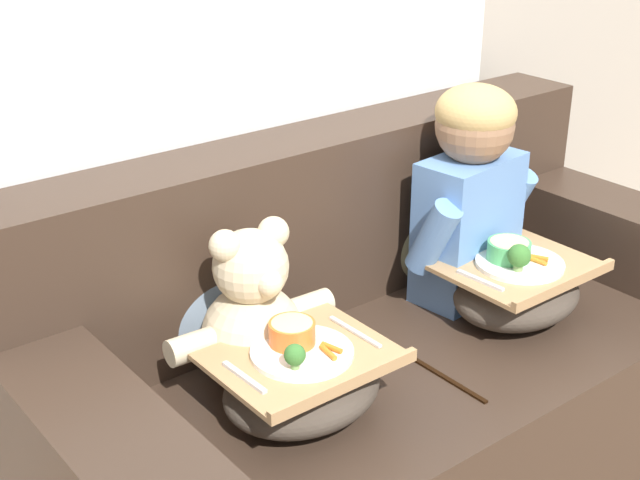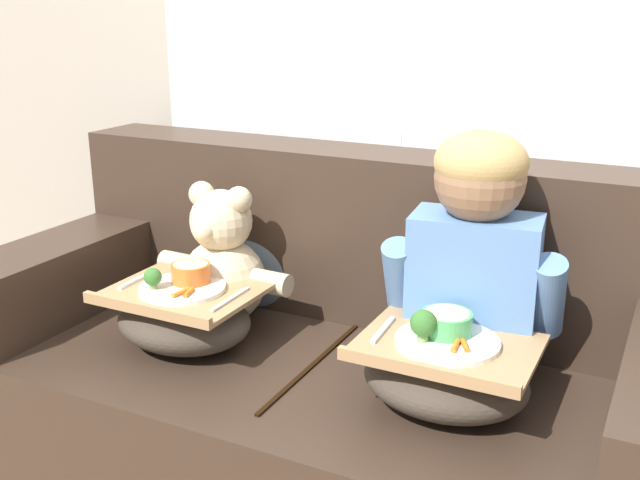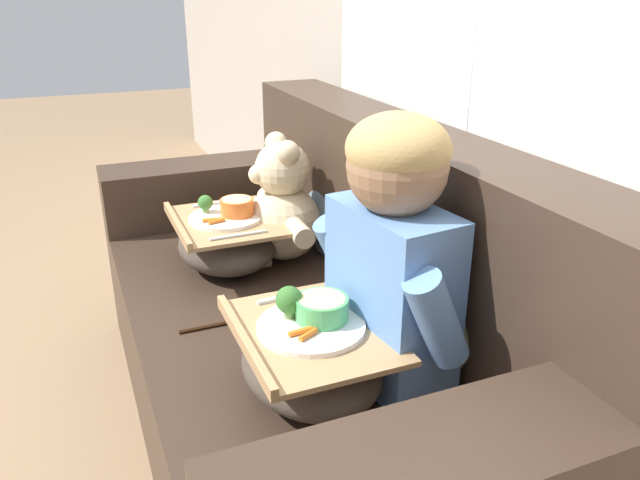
# 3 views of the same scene
# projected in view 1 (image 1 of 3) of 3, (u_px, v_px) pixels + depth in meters

# --- Properties ---
(couch) EXTENTS (1.87, 0.86, 0.93)m
(couch) POSITION_uv_depth(u_px,v_px,m) (373.00, 371.00, 2.34)
(couch) COLOR #38281E
(couch) RESTS_ON ground_plane
(throw_pillow_behind_child) EXTENTS (0.34, 0.16, 0.35)m
(throw_pillow_behind_child) POSITION_uv_depth(u_px,v_px,m) (425.00, 222.00, 2.57)
(throw_pillow_behind_child) COLOR tan
(throw_pillow_behind_child) RESTS_ON couch
(throw_pillow_behind_teddy) EXTENTS (0.34, 0.16, 0.35)m
(throw_pillow_behind_teddy) POSITION_uv_depth(u_px,v_px,m) (215.00, 294.00, 2.17)
(throw_pillow_behind_teddy) COLOR slate
(throw_pillow_behind_teddy) RESTS_ON couch
(child_figure) EXTENTS (0.44, 0.23, 0.60)m
(child_figure) POSITION_uv_depth(u_px,v_px,m) (471.00, 184.00, 2.38)
(child_figure) COLOR #5B84BC
(child_figure) RESTS_ON couch
(teddy_bear) EXTENTS (0.43, 0.30, 0.40)m
(teddy_bear) POSITION_uv_depth(u_px,v_px,m) (254.00, 317.00, 2.04)
(teddy_bear) COLOR beige
(teddy_bear) RESTS_ON couch
(lap_tray_child) EXTENTS (0.39, 0.31, 0.24)m
(lap_tray_child) POSITION_uv_depth(u_px,v_px,m) (517.00, 289.00, 2.35)
(lap_tray_child) COLOR #473D33
(lap_tray_child) RESTS_ON child_figure
(lap_tray_teddy) EXTENTS (0.38, 0.31, 0.23)m
(lap_tray_teddy) POSITION_uv_depth(u_px,v_px,m) (302.00, 383.00, 1.95)
(lap_tray_teddy) COLOR #473D33
(lap_tray_teddy) RESTS_ON teddy_bear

